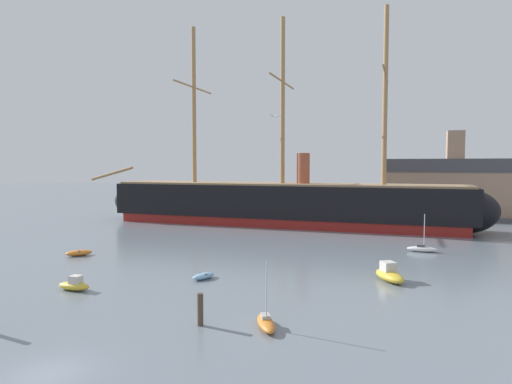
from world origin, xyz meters
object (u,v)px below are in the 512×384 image
object	(u,v)px
sailboat_alongside_stern	(422,249)
mooring_piling_left_pair	(200,309)
dinghy_mid_left	(79,253)
tall_ship	(282,203)
dockside_warehouse_right	(490,189)
motorboat_mid_right	(389,274)
seagull_in_flight	(275,116)
dinghy_near_centre	(203,276)
motorboat_foreground_left	(74,285)
sailboat_foreground_right	(266,322)
motorboat_far_left	(137,219)

from	to	relation	value
sailboat_alongside_stern	mooring_piling_left_pair	size ratio (longest dim) A/B	2.15
dinghy_mid_left	tall_ship	bearing A→B (deg)	63.78
tall_ship	dockside_warehouse_right	distance (m)	43.29
dinghy_mid_left	motorboat_mid_right	bearing A→B (deg)	-0.72
mooring_piling_left_pair	seagull_in_flight	distance (m)	16.46
dinghy_near_centre	dockside_warehouse_right	distance (m)	69.76
mooring_piling_left_pair	seagull_in_flight	size ratio (longest dim) A/B	1.93
mooring_piling_left_pair	dinghy_near_centre	bearing A→B (deg)	113.88
dinghy_mid_left	sailboat_alongside_stern	bearing A→B (deg)	21.19
motorboat_foreground_left	dinghy_near_centre	world-z (taller)	motorboat_foreground_left
motorboat_mid_right	motorboat_foreground_left	bearing A→B (deg)	-155.94
tall_ship	sailboat_alongside_stern	distance (m)	28.53
motorboat_foreground_left	motorboat_mid_right	size ratio (longest dim) A/B	0.69
motorboat_foreground_left	sailboat_foreground_right	bearing A→B (deg)	-10.29
tall_ship	motorboat_far_left	xyz separation A→B (m)	(-27.24, -3.27, -3.40)
tall_ship	dinghy_near_centre	world-z (taller)	tall_ship
motorboat_foreground_left	seagull_in_flight	size ratio (longest dim) A/B	2.71
tall_ship	dinghy_mid_left	world-z (taller)	tall_ship
sailboat_alongside_stern	sailboat_foreground_right	bearing A→B (deg)	-110.15
tall_ship	motorboat_foreground_left	size ratio (longest dim) A/B	24.51
motorboat_mid_right	mooring_piling_left_pair	size ratio (longest dim) A/B	2.05
sailboat_alongside_stern	seagull_in_flight	bearing A→B (deg)	-120.28
sailboat_foreground_right	sailboat_alongside_stern	xyz separation A→B (m)	(10.91, 29.73, 0.02)
motorboat_mid_right	sailboat_alongside_stern	xyz separation A→B (m)	(3.53, 15.21, -0.22)
dinghy_near_centre	sailboat_alongside_stern	xyz separation A→B (m)	(19.92, 19.84, 0.10)
dinghy_near_centre	dinghy_mid_left	world-z (taller)	dinghy_mid_left
motorboat_foreground_left	dinghy_mid_left	world-z (taller)	motorboat_foreground_left
motorboat_mid_right	motorboat_far_left	size ratio (longest dim) A/B	1.25
sailboat_alongside_stern	dinghy_near_centre	bearing A→B (deg)	-135.10
motorboat_foreground_left	dinghy_mid_left	xyz separation A→B (m)	(-9.35, 11.71, -0.10)
motorboat_far_left	sailboat_foreground_right	bearing A→B (deg)	-48.88
motorboat_far_left	mooring_piling_left_pair	distance (m)	56.59
sailboat_foreground_right	sailboat_alongside_stern	distance (m)	31.67
tall_ship	sailboat_foreground_right	size ratio (longest dim) A/B	17.03
sailboat_alongside_stern	motorboat_mid_right	bearing A→B (deg)	-103.05
motorboat_foreground_left	sailboat_foreground_right	world-z (taller)	sailboat_foreground_right
dinghy_near_centre	motorboat_mid_right	world-z (taller)	motorboat_mid_right
sailboat_alongside_stern	motorboat_far_left	distance (m)	51.44
sailboat_foreground_right	dinghy_near_centre	xyz separation A→B (m)	(-9.01, 9.89, -0.08)
sailboat_foreground_right	motorboat_far_left	xyz separation A→B (m)	(-38.49, 44.09, 0.13)
sailboat_alongside_stern	mooring_piling_left_pair	xyz separation A→B (m)	(-15.13, -30.66, 0.69)
dinghy_mid_left	motorboat_far_left	world-z (taller)	motorboat_far_left
motorboat_far_left	seagull_in_flight	world-z (taller)	seagull_in_flight
motorboat_mid_right	mooring_piling_left_pair	world-z (taller)	mooring_piling_left_pair
dinghy_near_centre	sailboat_alongside_stern	bearing A→B (deg)	44.90
dinghy_mid_left	motorboat_far_left	size ratio (longest dim) A/B	0.83
mooring_piling_left_pair	dockside_warehouse_right	distance (m)	77.30
dinghy_near_centre	motorboat_far_left	distance (m)	45.16
motorboat_foreground_left	dinghy_near_centre	bearing A→B (deg)	36.88
dinghy_mid_left	dockside_warehouse_right	distance (m)	76.57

